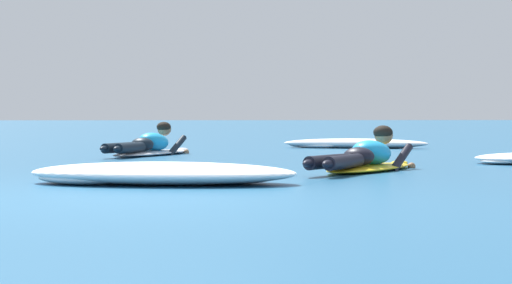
{
  "coord_description": "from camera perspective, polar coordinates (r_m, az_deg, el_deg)",
  "views": [
    {
      "loc": [
        0.42,
        -7.69,
        0.65
      ],
      "look_at": [
        1.42,
        5.49,
        0.26
      ],
      "focal_mm": 72.39,
      "sensor_mm": 36.0,
      "label": 1
    }
  ],
  "objects": [
    {
      "name": "ground_plane",
      "position": [
        17.71,
        -5.71,
        -0.41
      ],
      "size": [
        120.0,
        120.0,
        0.0
      ],
      "primitive_type": "plane",
      "color": "#235B84"
    },
    {
      "name": "surfer_far",
      "position": [
        15.25,
        -5.91,
        -0.23
      ],
      "size": [
        1.42,
        2.48,
        0.54
      ],
      "color": "silver",
      "rests_on": "ground"
    },
    {
      "name": "whitewater_far_band",
      "position": [
        18.24,
        5.51,
        -0.09
      ],
      "size": [
        2.6,
        1.29,
        0.17
      ],
      "color": "white",
      "rests_on": "ground"
    },
    {
      "name": "surfer_near",
      "position": [
        11.18,
        6.09,
        -0.91
      ],
      "size": [
        1.66,
        2.3,
        0.54
      ],
      "color": "yellow",
      "rests_on": "ground"
    },
    {
      "name": "whitewater_front",
      "position": [
        9.21,
        -5.14,
        -1.76
      ],
      "size": [
        2.56,
        1.5,
        0.2
      ],
      "color": "white",
      "rests_on": "ground"
    }
  ]
}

